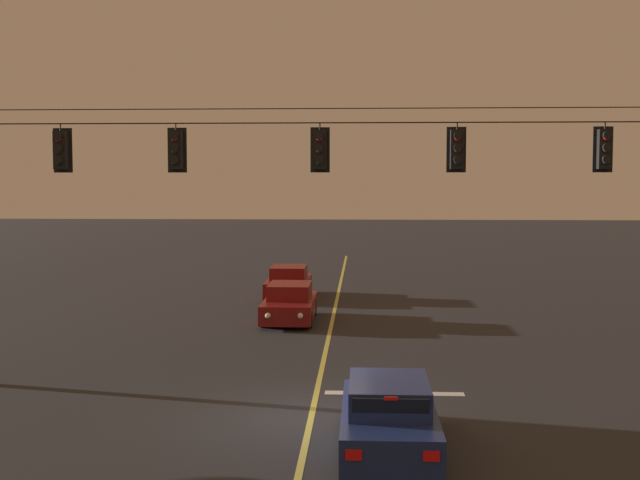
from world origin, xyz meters
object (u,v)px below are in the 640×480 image
object	(u,v)px
traffic_light_centre	(320,149)
traffic_light_rightmost	(605,149)
traffic_light_left_inner	(176,150)
traffic_light_right_inner	(457,149)
car_oncoming_lead	(290,304)
car_waiting_near_lane	(389,417)
traffic_light_leftmost	(61,150)
car_oncoming_trailing	(289,283)

from	to	relation	value
traffic_light_centre	traffic_light_rightmost	bearing A→B (deg)	0.00
traffic_light_left_inner	traffic_light_right_inner	world-z (taller)	same
traffic_light_rightmost	car_oncoming_lead	size ratio (longest dim) A/B	0.28
car_waiting_near_lane	traffic_light_right_inner	bearing A→B (deg)	69.94
traffic_light_leftmost	traffic_light_left_inner	xyz separation A→B (m)	(2.92, 0.00, 0.00)
car_oncoming_lead	traffic_light_leftmost	bearing A→B (deg)	-116.92
car_oncoming_lead	car_waiting_near_lane	bearing A→B (deg)	-77.66
car_waiting_near_lane	car_oncoming_trailing	distance (m)	21.04
traffic_light_left_inner	car_waiting_near_lane	xyz separation A→B (m)	(5.17, -4.90, -5.30)
traffic_light_leftmost	car_oncoming_lead	distance (m)	12.07
traffic_light_centre	traffic_light_rightmost	xyz separation A→B (m)	(6.93, 0.00, 0.00)
traffic_light_rightmost	car_waiting_near_lane	bearing A→B (deg)	-137.54
car_waiting_near_lane	car_oncoming_trailing	bearing A→B (deg)	100.30
traffic_light_left_inner	car_oncoming_trailing	bearing A→B (deg)	84.91
traffic_light_left_inner	car_oncoming_lead	bearing A→B (deg)	78.38
traffic_light_centre	car_waiting_near_lane	world-z (taller)	traffic_light_centre
traffic_light_centre	car_waiting_near_lane	size ratio (longest dim) A/B	0.28
traffic_light_centre	car_oncoming_lead	world-z (taller)	traffic_light_centre
traffic_light_right_inner	car_oncoming_trailing	bearing A→B (deg)	109.35
traffic_light_centre	traffic_light_left_inner	bearing A→B (deg)	180.00
traffic_light_centre	traffic_light_right_inner	world-z (taller)	same
traffic_light_leftmost	car_waiting_near_lane	size ratio (longest dim) A/B	0.28
traffic_light_leftmost	traffic_light_rightmost	size ratio (longest dim) A/B	1.00
traffic_light_rightmost	car_oncoming_trailing	distance (m)	19.00
car_oncoming_lead	traffic_light_rightmost	bearing A→B (deg)	-48.55
traffic_light_left_inner	traffic_light_rightmost	size ratio (longest dim) A/B	1.00
traffic_light_left_inner	car_oncoming_trailing	size ratio (longest dim) A/B	0.28
traffic_light_leftmost	car_oncoming_trailing	distance (m)	17.23
traffic_light_leftmost	traffic_light_left_inner	distance (m)	2.92
traffic_light_right_inner	car_waiting_near_lane	bearing A→B (deg)	-110.06
car_oncoming_lead	traffic_light_left_inner	bearing A→B (deg)	-101.62
traffic_light_leftmost	traffic_light_rightmost	world-z (taller)	same
traffic_light_left_inner	traffic_light_rightmost	world-z (taller)	same
traffic_light_right_inner	car_waiting_near_lane	size ratio (longest dim) A/B	0.28
traffic_light_left_inner	traffic_light_rightmost	xyz separation A→B (m)	(10.52, 0.00, 0.00)
traffic_light_leftmost	traffic_light_right_inner	distance (m)	9.88
traffic_light_leftmost	traffic_light_left_inner	size ratio (longest dim) A/B	1.00
traffic_light_rightmost	car_waiting_near_lane	world-z (taller)	traffic_light_rightmost
traffic_light_centre	car_oncoming_trailing	bearing A→B (deg)	97.87
car_waiting_near_lane	car_oncoming_lead	bearing A→B (deg)	102.34
traffic_light_left_inner	car_waiting_near_lane	distance (m)	8.88
traffic_light_centre	car_oncoming_trailing	distance (m)	16.81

